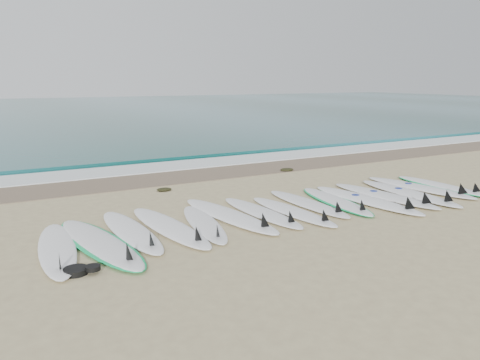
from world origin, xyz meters
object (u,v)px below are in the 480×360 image
surfboard_14 (442,186)px  leash_coil (80,270)px  surfboard_0 (57,249)px  surfboard_7 (294,211)px

surfboard_14 → leash_coil: 8.45m
surfboard_0 → leash_coil: 0.95m
surfboard_14 → leash_coil: bearing=-172.9°
surfboard_7 → leash_coil: bearing=-171.7°
surfboard_14 → surfboard_7: bearing=-178.2°
leash_coil → surfboard_0: bearing=99.2°
surfboard_0 → surfboard_14: size_ratio=1.04×
leash_coil → surfboard_7: bearing=13.0°
surfboard_0 → leash_coil: (0.15, -0.94, -0.01)m
surfboard_0 → surfboard_7: size_ratio=1.05×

